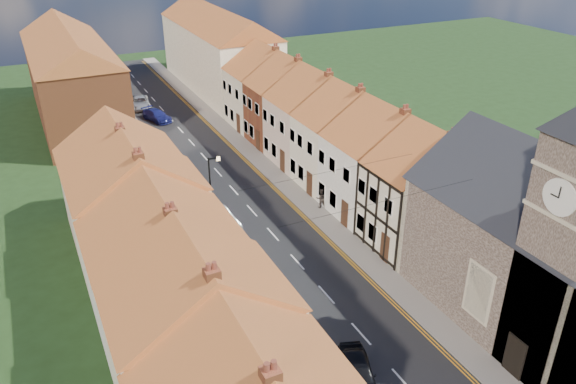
# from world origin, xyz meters

# --- Properties ---
(road) EXTENTS (7.00, 90.00, 0.02)m
(road) POSITION_xyz_m (0.00, 30.00, 0.01)
(road) COLOR black
(road) RESTS_ON ground
(pavement_left) EXTENTS (1.80, 90.00, 0.12)m
(pavement_left) POSITION_xyz_m (-4.40, 30.00, 0.06)
(pavement_left) COLOR gray
(pavement_left) RESTS_ON ground
(pavement_right) EXTENTS (1.80, 90.00, 0.12)m
(pavement_right) POSITION_xyz_m (4.40, 30.00, 0.06)
(pavement_right) COLOR gray
(pavement_right) RESTS_ON ground
(church) EXTENTS (11.25, 14.25, 15.20)m
(church) POSITION_xyz_m (9.36, 3.32, 5.88)
(church) COLOR #3D312B
(church) RESTS_ON ground
(cottage_r_tudor) EXTENTS (8.30, 5.20, 9.00)m
(cottage_r_tudor) POSITION_xyz_m (9.27, 12.70, 4.47)
(cottage_r_tudor) COLOR white
(cottage_r_tudor) RESTS_ON ground
(cottage_r_white_near) EXTENTS (8.30, 6.00, 9.00)m
(cottage_r_white_near) POSITION_xyz_m (9.30, 18.10, 4.47)
(cottage_r_white_near) COLOR white
(cottage_r_white_near) RESTS_ON ground
(cottage_r_cream_mid) EXTENTS (8.30, 5.20, 9.00)m
(cottage_r_cream_mid) POSITION_xyz_m (9.30, 23.50, 4.48)
(cottage_r_cream_mid) COLOR white
(cottage_r_cream_mid) RESTS_ON ground
(cottage_r_pink) EXTENTS (8.30, 6.00, 9.00)m
(cottage_r_pink) POSITION_xyz_m (9.30, 28.90, 4.47)
(cottage_r_pink) COLOR beige
(cottage_r_pink) RESTS_ON ground
(cottage_r_white_far) EXTENTS (8.30, 5.20, 9.00)m
(cottage_r_white_far) POSITION_xyz_m (9.30, 34.30, 4.48)
(cottage_r_white_far) COLOR brown
(cottage_r_white_far) RESTS_ON ground
(cottage_r_cream_far) EXTENTS (8.30, 6.00, 9.00)m
(cottage_r_cream_far) POSITION_xyz_m (9.30, 39.70, 4.47)
(cottage_r_cream_far) COLOR white
(cottage_r_cream_far) RESTS_ON ground
(cottage_l_cream) EXTENTS (8.30, 6.30, 9.10)m
(cottage_l_cream) POSITION_xyz_m (-9.30, 5.55, 4.52)
(cottage_l_cream) COLOR white
(cottage_l_cream) RESTS_ON ground
(cottage_l_white) EXTENTS (8.30, 6.90, 8.80)m
(cottage_l_white) POSITION_xyz_m (-9.30, 11.95, 4.37)
(cottage_l_white) COLOR white
(cottage_l_white) RESTS_ON ground
(cottage_l_brick_mid) EXTENTS (8.30, 5.70, 9.10)m
(cottage_l_brick_mid) POSITION_xyz_m (-9.30, 18.05, 4.53)
(cottage_l_brick_mid) COLOR white
(cottage_l_brick_mid) RESTS_ON ground
(cottage_l_pink) EXTENTS (8.30, 6.30, 8.80)m
(cottage_l_pink) POSITION_xyz_m (-9.30, 23.85, 4.37)
(cottage_l_pink) COLOR beige
(cottage_l_pink) RESTS_ON ground
(block_right_far) EXTENTS (8.30, 24.20, 10.50)m
(block_right_far) POSITION_xyz_m (9.30, 55.00, 5.29)
(block_right_far) COLOR white
(block_right_far) RESTS_ON ground
(block_left_far) EXTENTS (8.30, 24.20, 10.50)m
(block_left_far) POSITION_xyz_m (-9.30, 50.00, 5.29)
(block_left_far) COLOR brown
(block_left_far) RESTS_ON ground
(lamppost) EXTENTS (0.88, 0.15, 6.00)m
(lamppost) POSITION_xyz_m (-3.81, 20.00, 3.54)
(lamppost) COLOR black
(lamppost) RESTS_ON pavement_left
(car_near) EXTENTS (2.83, 4.31, 1.36)m
(car_near) POSITION_xyz_m (-2.14, 3.01, 0.68)
(car_near) COLOR black
(car_near) RESTS_ON ground
(car_mid) EXTENTS (2.47, 4.67, 1.46)m
(car_mid) POSITION_xyz_m (-3.20, 20.87, 0.73)
(car_mid) COLOR gray
(car_mid) RESTS_ON ground
(car_far) EXTENTS (2.98, 4.57, 1.23)m
(car_far) POSITION_xyz_m (-1.50, 46.04, 0.62)
(car_far) COLOR navy
(car_far) RESTS_ON ground
(car_distant) EXTENTS (2.77, 4.94, 1.31)m
(car_distant) POSITION_xyz_m (-2.18, 51.38, 0.65)
(car_distant) COLOR #B5B8BD
(car_distant) RESTS_ON ground
(pedestrian_right) EXTENTS (0.93, 0.81, 1.61)m
(pedestrian_right) POSITION_xyz_m (5.10, 19.96, 0.92)
(pedestrian_right) COLOR #2B2523
(pedestrian_right) RESTS_ON pavement_right
(pedestrian_left_b) EXTENTS (0.75, 0.59, 1.80)m
(pedestrian_left_b) POSITION_xyz_m (-4.35, 10.07, 1.02)
(pedestrian_left_b) COLOR black
(pedestrian_left_b) RESTS_ON pavement_left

